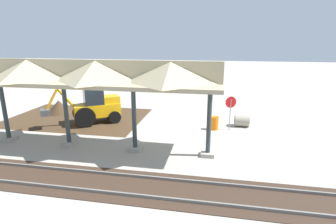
# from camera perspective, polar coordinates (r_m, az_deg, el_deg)

# --- Properties ---
(ground_plane) EXTENTS (120.00, 120.00, 0.00)m
(ground_plane) POSITION_cam_1_polar(r_m,az_deg,el_deg) (18.57, 5.21, -3.08)
(ground_plane) COLOR #9E998E
(dirt_work_zone) EXTENTS (10.28, 7.00, 0.01)m
(dirt_work_zone) POSITION_cam_1_polar(r_m,az_deg,el_deg) (21.70, -19.06, -1.13)
(dirt_work_zone) COLOR #42301E
(dirt_work_zone) RESTS_ON ground
(platform_canopy) EXTENTS (21.02, 3.20, 4.90)m
(platform_canopy) POSITION_cam_1_polar(r_m,az_deg,el_deg) (16.46, -28.02, 7.71)
(platform_canopy) COLOR #9E998E
(platform_canopy) RESTS_ON ground
(rail_tracks) EXTENTS (60.00, 2.58, 0.15)m
(rail_tracks) POSITION_cam_1_polar(r_m,az_deg,el_deg) (11.04, 1.00, -16.61)
(rail_tracks) COLOR slate
(rail_tracks) RESTS_ON ground
(stop_sign) EXTENTS (0.71, 0.33, 2.30)m
(stop_sign) POSITION_cam_1_polar(r_m,az_deg,el_deg) (17.77, 13.47, 1.26)
(stop_sign) COLOR gray
(stop_sign) RESTS_ON ground
(backhoe) EXTENTS (4.98, 4.01, 2.82)m
(backhoe) POSITION_cam_1_polar(r_m,az_deg,el_deg) (19.60, -15.65, 1.23)
(backhoe) COLOR orange
(backhoe) RESTS_ON ground
(dirt_mound) EXTENTS (3.97, 3.97, 2.18)m
(dirt_mound) POSITION_cam_1_polar(r_m,az_deg,el_deg) (23.55, -22.52, -0.21)
(dirt_mound) COLOR #42301E
(dirt_mound) RESTS_ON ground
(concrete_pipe) EXTENTS (0.98, 0.83, 0.83)m
(concrete_pipe) POSITION_cam_1_polar(r_m,az_deg,el_deg) (19.07, 15.77, -1.81)
(concrete_pipe) COLOR #9E9384
(concrete_pipe) RESTS_ON ground
(traffic_barrel) EXTENTS (0.56, 0.56, 0.90)m
(traffic_barrel) POSITION_cam_1_polar(r_m,az_deg,el_deg) (17.99, 10.04, -2.37)
(traffic_barrel) COLOR orange
(traffic_barrel) RESTS_ON ground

